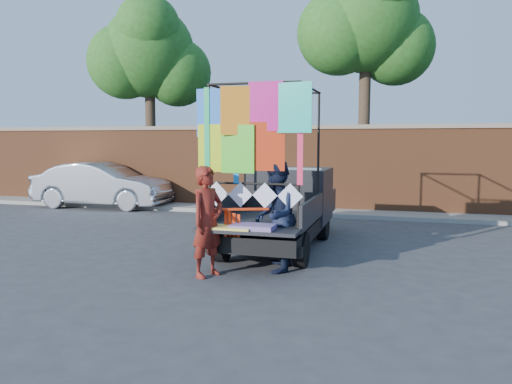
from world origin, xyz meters
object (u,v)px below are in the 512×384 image
(woman, at_px, (208,222))
(man, at_px, (275,216))
(sedan, at_px, (102,185))
(pickup_truck, at_px, (285,206))

(woman, relative_size, man, 0.96)
(man, bearing_deg, sedan, -139.53)
(sedan, height_order, woman, woman)
(pickup_truck, relative_size, woman, 2.79)
(pickup_truck, height_order, sedan, pickup_truck)
(man, bearing_deg, pickup_truck, 179.10)
(woman, bearing_deg, sedan, 64.97)
(pickup_truck, xyz_separation_m, sedan, (-6.89, 3.75, -0.06))
(pickup_truck, distance_m, sedan, 7.85)
(pickup_truck, bearing_deg, sedan, 151.41)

